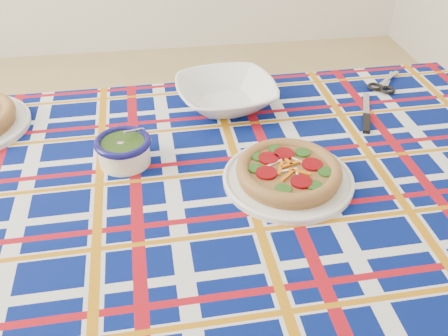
{
  "coord_description": "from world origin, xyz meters",
  "views": [
    {
      "loc": [
        0.34,
        -1.23,
        1.35
      ],
      "look_at": [
        0.46,
        -0.4,
        0.74
      ],
      "focal_mm": 40.0,
      "sensor_mm": 36.0,
      "label": 1
    }
  ],
  "objects": [
    {
      "name": "floor",
      "position": [
        0.0,
        0.0,
        0.0
      ],
      "size": [
        4.0,
        4.0,
        0.0
      ],
      "primitive_type": "plane",
      "color": "tan",
      "rests_on": "ground"
    },
    {
      "name": "dining_table",
      "position": [
        0.42,
        -0.43,
        0.64
      ],
      "size": [
        1.54,
        0.98,
        0.71
      ],
      "rotation": [
        0.0,
        0.0,
        0.03
      ],
      "color": "brown",
      "rests_on": "floor"
    },
    {
      "name": "tablecloth",
      "position": [
        0.42,
        -0.43,
        0.66
      ],
      "size": [
        1.57,
        1.02,
        0.1
      ],
      "primitive_type": null,
      "rotation": [
        0.0,
        0.0,
        0.03
      ],
      "color": "#05125D",
      "rests_on": "dining_table"
    },
    {
      "name": "main_focaccia_plate",
      "position": [
        0.59,
        -0.44,
        0.74
      ],
      "size": [
        0.29,
        0.29,
        0.05
      ],
      "primitive_type": null,
      "rotation": [
        0.0,
        0.0,
        -0.03
      ],
      "color": "olive",
      "rests_on": "tablecloth"
    },
    {
      "name": "pesto_bowl",
      "position": [
        0.25,
        -0.32,
        0.75
      ],
      "size": [
        0.14,
        0.14,
        0.07
      ],
      "primitive_type": null,
      "rotation": [
        0.0,
        0.0,
        0.15
      ],
      "color": "#1B330E",
      "rests_on": "tablecloth"
    },
    {
      "name": "serving_bowl",
      "position": [
        0.51,
        -0.1,
        0.75
      ],
      "size": [
        0.28,
        0.28,
        0.06
      ],
      "primitive_type": "imported",
      "rotation": [
        0.0,
        0.0,
        0.13
      ],
      "color": "white",
      "rests_on": "tablecloth"
    },
    {
      "name": "table_knife",
      "position": [
        0.86,
        -0.16,
        0.72
      ],
      "size": [
        0.1,
        0.21,
        0.01
      ],
      "primitive_type": null,
      "rotation": [
        0.0,
        0.0,
        1.2
      ],
      "color": "silver",
      "rests_on": "tablecloth"
    },
    {
      "name": "kitchen_scissors",
      "position": [
        0.98,
        -0.03,
        0.72
      ],
      "size": [
        0.17,
        0.18,
        0.01
      ],
      "primitive_type": null,
      "rotation": [
        0.0,
        0.0,
        0.86
      ],
      "color": "silver",
      "rests_on": "tablecloth"
    }
  ]
}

